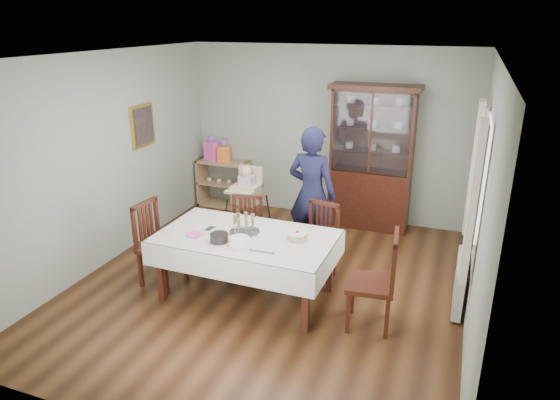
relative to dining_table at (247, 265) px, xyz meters
The scene contains 25 objects.
floor 0.52m from the dining_table, 63.79° to the left, with size 5.00×5.00×0.00m, color #593319.
room_shell 1.58m from the dining_table, 79.57° to the left, with size 5.00×5.00×5.00m.
dining_table is the anchor object (origin of this frame).
china_cabinet 2.83m from the dining_table, 70.62° to the left, with size 1.30×0.48×2.18m.
sideboard 3.05m from the dining_table, 121.54° to the left, with size 0.90×0.38×0.80m.
picture_frame 2.67m from the dining_table, 151.57° to the left, with size 0.04×0.48×0.58m, color gold.
window 2.72m from the dining_table, 14.56° to the left, with size 0.04×1.02×1.22m, color white.
curtain_left 2.55m from the dining_table, ahead, with size 0.07×0.30×1.55m, color silver.
curtain_right 2.83m from the dining_table, 28.11° to the left, with size 0.07×0.30×1.55m, color silver.
radiator 2.40m from the dining_table, 14.92° to the left, with size 0.10×0.80×0.55m, color white.
chair_far_left 0.74m from the dining_table, 115.55° to the left, with size 0.49×0.49×0.92m.
chair_far_right 0.95m from the dining_table, 47.95° to the left, with size 0.50×0.50×0.95m.
chair_end_left 1.10m from the dining_table, behind, with size 0.51×0.51×1.03m.
chair_end_right 1.47m from the dining_table, ahead, with size 0.53×0.53×1.06m.
woman 1.38m from the dining_table, 71.96° to the left, with size 0.66×0.43×1.80m, color black.
high_chair 1.55m from the dining_table, 113.80° to the left, with size 0.53×0.53×1.13m.
champagne_tray 0.45m from the dining_table, 126.37° to the left, with size 0.35×0.35×0.21m.
birthday_cake 0.73m from the dining_table, ahead, with size 0.26×0.26×0.18m.
plate_stack_dark 0.53m from the dining_table, 129.67° to the right, with size 0.20×0.20×0.10m, color black.
plate_stack_white 0.50m from the dining_table, 80.83° to the right, with size 0.22×0.22×0.09m, color white.
napkin_stack 0.69m from the dining_table, 159.25° to the right, with size 0.15×0.15×0.02m, color #F65ABC.
cutlery 0.63m from the dining_table, behind, with size 0.10×0.14×0.01m, color silver, non-canonical shape.
cake_knife 0.60m from the dining_table, 45.33° to the right, with size 0.29×0.03×0.01m, color silver.
gift_bag_pink 3.20m from the dining_table, 124.82° to the left, with size 0.26×0.20×0.43m.
gift_bag_orange 3.07m from the dining_table, 121.18° to the left, with size 0.23×0.19×0.37m.
Camera 1 is at (2.01, -4.99, 3.06)m, focal length 32.00 mm.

